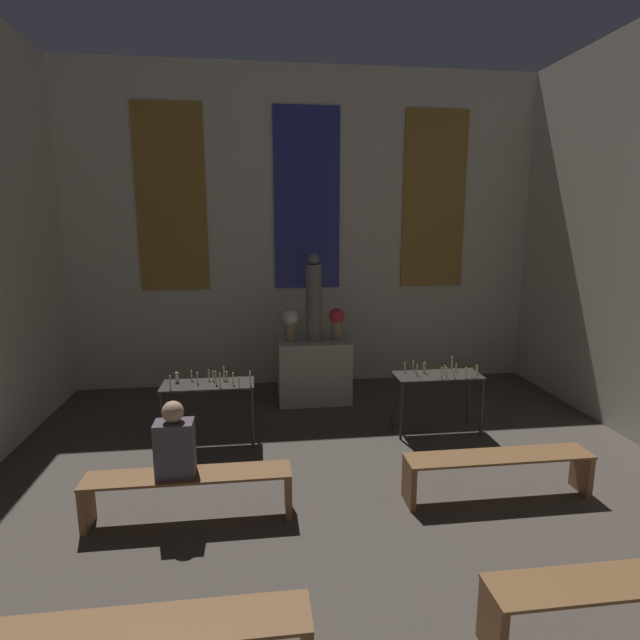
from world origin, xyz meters
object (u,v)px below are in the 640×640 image
(statue, at_px, (314,300))
(pew_third_right, at_px, (626,595))
(candle_rack_left, at_px, (208,391))
(pew_back_left, at_px, (189,486))
(candle_rack_right, at_px, (438,382))
(altar, at_px, (314,370))
(flower_vase_left, at_px, (290,322))
(pew_back_right, at_px, (498,467))
(flower_vase_right, at_px, (337,321))
(person_seated, at_px, (175,443))

(statue, distance_m, pew_third_right, 5.40)
(candle_rack_left, relative_size, pew_back_left, 0.60)
(statue, bearing_deg, pew_third_right, -72.54)
(candle_rack_right, distance_m, pew_third_right, 3.57)
(altar, height_order, pew_third_right, altar)
(flower_vase_left, xyz_separation_m, candle_rack_left, (-1.16, -1.45, -0.59))
(altar, relative_size, candle_rack_right, 0.97)
(pew_third_right, bearing_deg, flower_vase_left, 111.23)
(pew_back_left, bearing_deg, pew_back_right, 0.00)
(pew_back_left, distance_m, pew_back_right, 3.14)
(flower_vase_left, bearing_deg, candle_rack_right, -37.19)
(flower_vase_left, relative_size, candle_rack_right, 0.43)
(pew_third_right, bearing_deg, flower_vase_right, 103.52)
(candle_rack_right, bearing_deg, statue, 136.71)
(flower_vase_left, distance_m, candle_rack_right, 2.46)
(altar, height_order, candle_rack_right, candle_rack_right)
(flower_vase_right, bearing_deg, statue, 180.00)
(person_seated, bearing_deg, candle_rack_left, 84.85)
(flower_vase_right, height_order, candle_rack_left, flower_vase_right)
(pew_back_right, bearing_deg, altar, 116.45)
(pew_back_right, bearing_deg, pew_back_left, 180.00)
(pew_back_left, xyz_separation_m, person_seated, (-0.11, 0.00, 0.45))
(candle_rack_right, bearing_deg, person_seated, -151.96)
(pew_back_right, relative_size, person_seated, 2.66)
(statue, height_order, flower_vase_left, statue)
(statue, bearing_deg, pew_back_left, -116.45)
(altar, bearing_deg, pew_third_right, -72.54)
(pew_back_left, relative_size, pew_back_right, 1.00)
(flower_vase_left, height_order, pew_back_right, flower_vase_left)
(flower_vase_right, relative_size, candle_rack_left, 0.43)
(pew_back_left, distance_m, person_seated, 0.47)
(statue, height_order, candle_rack_right, statue)
(flower_vase_left, bearing_deg, pew_back_left, -110.82)
(pew_third_right, relative_size, pew_back_left, 1.00)
(statue, relative_size, flower_vase_right, 2.72)
(pew_back_right, bearing_deg, flower_vase_right, 110.82)
(altar, relative_size, pew_third_right, 0.58)
(statue, relative_size, flower_vase_left, 2.72)
(flower_vase_right, height_order, candle_rack_right, flower_vase_right)
(statue, height_order, pew_back_right, statue)
(statue, xyz_separation_m, pew_third_right, (1.57, -5.00, -1.30))
(flower_vase_left, xyz_separation_m, pew_back_left, (-1.20, -3.16, -0.95))
(altar, bearing_deg, candle_rack_left, -136.61)
(flower_vase_right, height_order, pew_third_right, flower_vase_right)
(pew_back_left, bearing_deg, candle_rack_left, 88.55)
(statue, distance_m, flower_vase_left, 0.51)
(candle_rack_right, xyz_separation_m, pew_back_left, (-3.11, -1.71, -0.36))
(altar, xyz_separation_m, flower_vase_left, (-0.37, -0.00, 0.80))
(flower_vase_left, bearing_deg, statue, 0.00)
(flower_vase_left, bearing_deg, flower_vase_right, 0.00)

